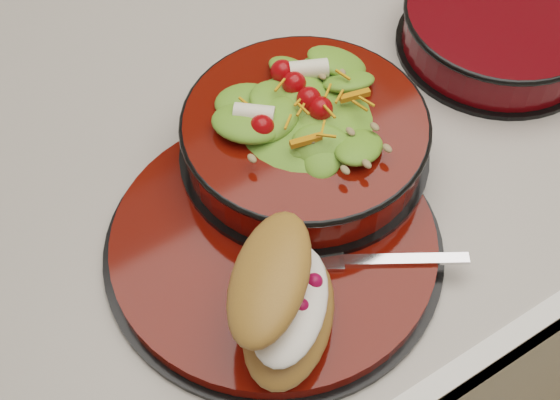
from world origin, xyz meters
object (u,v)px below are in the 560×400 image
dinner_plate (275,243)px  salad_bowl (305,129)px  croissant (285,300)px  extra_bowl (501,27)px  fork (380,260)px  island_counter (247,312)px

dinner_plate → salad_bowl: size_ratio=1.28×
croissant → extra_bowl: size_ratio=0.70×
extra_bowl → dinner_plate: bearing=-165.2°
dinner_plate → fork: bearing=-47.9°
island_counter → fork: bearing=-87.4°
salad_bowl → extra_bowl: (0.28, 0.03, -0.03)m
salad_bowl → croissant: size_ratio=1.55×
salad_bowl → fork: bearing=-94.9°
dinner_plate → fork: fork is taller
dinner_plate → fork: size_ratio=2.36×
fork → extra_bowl: size_ratio=0.59×
dinner_plate → croissant: size_ratio=1.99×
croissant → fork: bearing=-42.2°
salad_bowl → extra_bowl: size_ratio=1.08×
extra_bowl → salad_bowl: bearing=-174.5°
island_counter → salad_bowl: bearing=-77.5°
salad_bowl → croissant: 0.19m
salad_bowl → extra_bowl: bearing=5.5°
island_counter → salad_bowl: (0.02, -0.10, 0.50)m
dinner_plate → fork: 0.10m
croissant → island_counter: bearing=24.3°
dinner_plate → salad_bowl: (0.08, 0.07, 0.05)m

